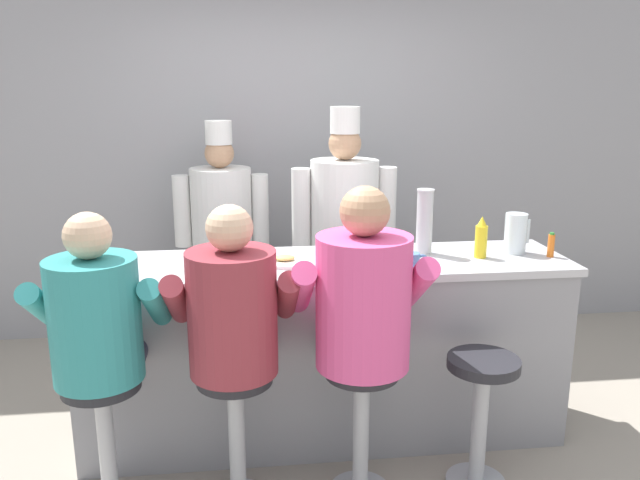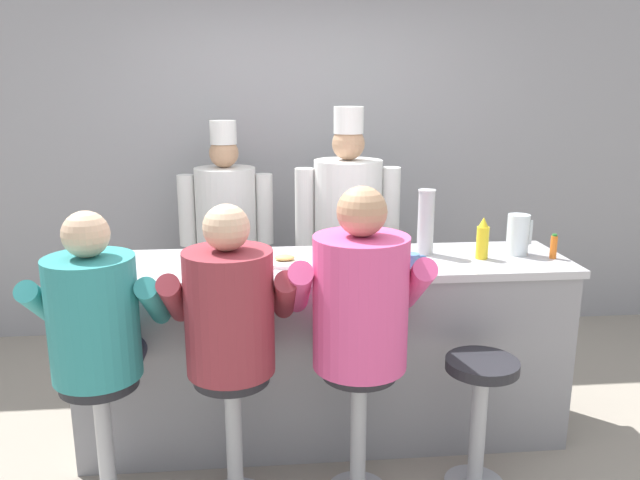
{
  "view_description": "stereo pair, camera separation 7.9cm",
  "coord_description": "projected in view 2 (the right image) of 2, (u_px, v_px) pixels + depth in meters",
  "views": [
    {
      "loc": [
        -0.4,
        -2.81,
        1.89
      ],
      "look_at": [
        -0.03,
        0.28,
        1.12
      ],
      "focal_mm": 35.0,
      "sensor_mm": 36.0,
      "label": 1
    },
    {
      "loc": [
        -0.32,
        -2.81,
        1.89
      ],
      "look_at": [
        -0.03,
        0.28,
        1.12
      ],
      "focal_mm": 35.0,
      "sensor_mm": 36.0,
      "label": 2
    }
  ],
  "objects": [
    {
      "name": "water_pitcher_clear",
      "position": [
        518.0,
        235.0,
        3.37
      ],
      "size": [
        0.14,
        0.12,
        0.22
      ],
      "color": "silver",
      "rests_on": "diner_counter"
    },
    {
      "name": "cook_in_whites_near",
      "position": [
        227.0,
        230.0,
        4.35
      ],
      "size": [
        0.65,
        0.42,
        1.67
      ],
      "color": "#232328",
      "rests_on": "ground_plane"
    },
    {
      "name": "breakfast_plate",
      "position": [
        285.0,
        261.0,
        3.21
      ],
      "size": [
        0.23,
        0.23,
        0.05
      ],
      "color": "white",
      "rests_on": "diner_counter"
    },
    {
      "name": "diner_seated_pink",
      "position": [
        359.0,
        309.0,
        2.79
      ],
      "size": [
        0.64,
        0.64,
        1.48
      ],
      "color": "#B2B5BA",
      "rests_on": "ground_plane"
    },
    {
      "name": "diner_seated_teal",
      "position": [
        96.0,
        327.0,
        2.69
      ],
      "size": [
        0.58,
        0.57,
        1.39
      ],
      "color": "#B2B5BA",
      "rests_on": "ground_plane"
    },
    {
      "name": "coffee_mug_blue",
      "position": [
        412.0,
        262.0,
        3.07
      ],
      "size": [
        0.13,
        0.08,
        0.09
      ],
      "color": "#4C7AB2",
      "rests_on": "diner_counter"
    },
    {
      "name": "ketchup_bottle_red",
      "position": [
        355.0,
        241.0,
        3.22
      ],
      "size": [
        0.07,
        0.07,
        0.24
      ],
      "color": "red",
      "rests_on": "diner_counter"
    },
    {
      "name": "hot_sauce_bottle_orange",
      "position": [
        554.0,
        247.0,
        3.3
      ],
      "size": [
        0.04,
        0.04,
        0.13
      ],
      "color": "orange",
      "rests_on": "diner_counter"
    },
    {
      "name": "cereal_bowl",
      "position": [
        347.0,
        266.0,
        3.07
      ],
      "size": [
        0.15,
        0.15,
        0.06
      ],
      "color": "#B24C47",
      "rests_on": "diner_counter"
    },
    {
      "name": "mustard_bottle_yellow",
      "position": [
        483.0,
        239.0,
        3.28
      ],
      "size": [
        0.06,
        0.06,
        0.22
      ],
      "color": "yellow",
      "rests_on": "diner_counter"
    },
    {
      "name": "cup_stack_steel",
      "position": [
        426.0,
        222.0,
        3.36
      ],
      "size": [
        0.09,
        0.09,
        0.35
      ],
      "color": "#B7BABF",
      "rests_on": "diner_counter"
    },
    {
      "name": "empty_stool_round",
      "position": [
        480.0,
        403.0,
        2.92
      ],
      "size": [
        0.34,
        0.34,
        0.66
      ],
      "color": "#B2B5BA",
      "rests_on": "ground_plane"
    },
    {
      "name": "diner_counter",
      "position": [
        325.0,
        349.0,
        3.39
      ],
      "size": [
        2.58,
        0.63,
        1.0
      ],
      "color": "gray",
      "rests_on": "ground_plane"
    },
    {
      "name": "coffee_mug_tan",
      "position": [
        245.0,
        253.0,
        3.23
      ],
      "size": [
        0.14,
        0.09,
        0.09
      ],
      "color": "beige",
      "rests_on": "diner_counter"
    },
    {
      "name": "diner_seated_maroon",
      "position": [
        230.0,
        320.0,
        2.74
      ],
      "size": [
        0.59,
        0.58,
        1.41
      ],
      "color": "#B2B5BA",
      "rests_on": "ground_plane"
    },
    {
      "name": "ground_plane",
      "position": [
        331.0,
        464.0,
        3.2
      ],
      "size": [
        20.0,
        20.0,
        0.0
      ],
      "primitive_type": "plane",
      "color": "#9E9384"
    },
    {
      "name": "cook_in_whites_far",
      "position": [
        347.0,
        230.0,
        4.1
      ],
      "size": [
        0.69,
        0.44,
        1.76
      ],
      "color": "#232328",
      "rests_on": "ground_plane"
    },
    {
      "name": "wall_back",
      "position": [
        303.0,
        159.0,
        4.74
      ],
      "size": [
        10.0,
        0.06,
        2.7
      ],
      "color": "#99999E",
      "rests_on": "ground_plane"
    }
  ]
}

